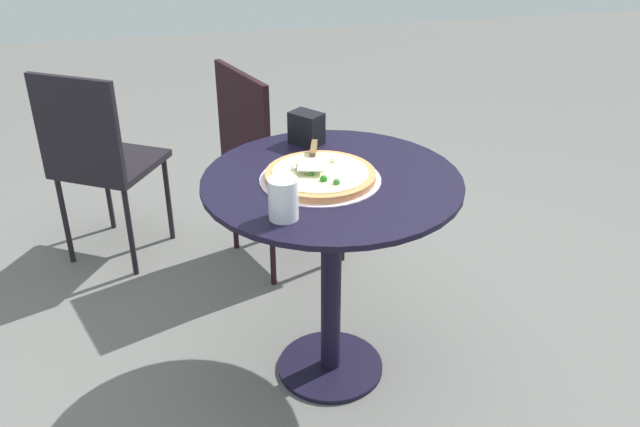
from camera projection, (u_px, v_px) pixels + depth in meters
ground_plane at (330, 368)px, 2.48m from camera, size 10.00×10.00×0.00m
patio_table at (332, 230)px, 2.21m from camera, size 0.81×0.81×0.76m
pizza_on_tray at (320, 175)px, 2.11m from camera, size 0.37×0.37×0.05m
pizza_server at (313, 156)px, 2.15m from camera, size 0.22×0.11×0.02m
drinking_cup at (283, 199)px, 1.87m from camera, size 0.08×0.08×0.12m
napkin_dispenser at (306, 128)px, 2.34m from camera, size 0.13×0.13×0.11m
patio_chair_near at (269, 153)px, 2.88m from camera, size 0.53×0.53×0.89m
patio_chair_far at (98, 155)px, 2.89m from camera, size 0.53×0.53×0.88m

